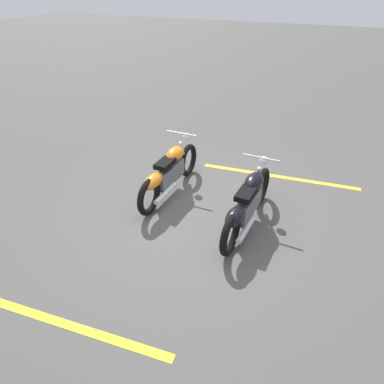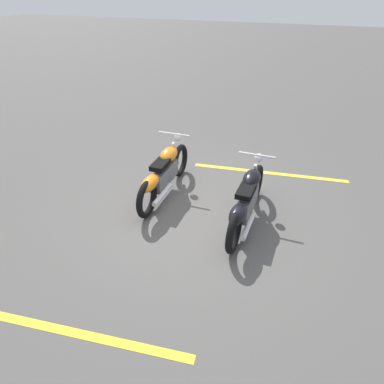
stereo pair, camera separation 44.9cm
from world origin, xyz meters
TOP-DOWN VIEW (x-y plane):
  - ground_plane at (0.00, 0.00)m, footprint 60.00×60.00m
  - motorcycle_bright_foreground at (-0.46, -0.81)m, footprint 2.23×0.62m
  - motorcycle_dark_foreground at (-0.07, 0.82)m, footprint 2.23×0.62m
  - parking_stripe_near at (-2.00, 0.93)m, footprint 0.43×3.20m
  - parking_stripe_mid at (2.73, -0.75)m, footprint 0.43×3.20m

SIDE VIEW (x-z plane):
  - ground_plane at x=0.00m, z-range 0.00..0.00m
  - parking_stripe_near at x=-2.00m, z-range 0.00..0.01m
  - parking_stripe_mid at x=2.73m, z-range 0.00..0.01m
  - motorcycle_bright_foreground at x=-0.46m, z-range -0.06..0.98m
  - motorcycle_dark_foreground at x=-0.07m, z-range -0.06..0.98m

